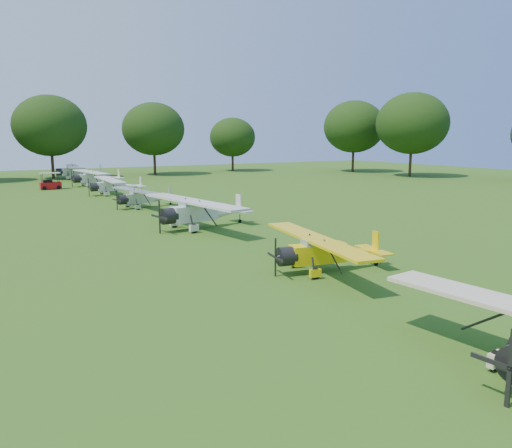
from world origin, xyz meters
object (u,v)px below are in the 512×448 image
Objects in this scene: aircraft_2 at (326,250)px; aircraft_6 at (95,177)px; aircraft_7 at (77,170)px; golf_cart at (50,184)px; aircraft_4 at (143,196)px; aircraft_5 at (115,185)px; aircraft_3 at (200,210)px.

aircraft_2 is 0.87× the size of aircraft_6.
aircraft_7 is 4.68× the size of golf_cart.
aircraft_2 reaches higher than aircraft_4.
aircraft_5 is at bearing -84.28° from aircraft_7.
aircraft_2 is 0.95× the size of aircraft_5.
golf_cart is (-6.00, -14.54, -0.64)m from aircraft_7.
aircraft_5 is at bearing -98.77° from aircraft_6.
aircraft_3 reaches higher than golf_cart.
aircraft_3 is at bearing -82.13° from golf_cart.
aircraft_4 is at bearing 82.50° from aircraft_3.
aircraft_6 is 6.19m from golf_cart.
aircraft_2 is 1.03× the size of aircraft_4.
aircraft_7 is at bearing 66.35° from golf_cart.
aircraft_5 is (0.35, 11.67, 0.10)m from aircraft_4.
aircraft_4 is 3.69× the size of golf_cart.
aircraft_3 is 1.26× the size of aircraft_4.
aircraft_5 is at bearing 100.17° from aircraft_2.
golf_cart is at bearing -171.01° from aircraft_6.
aircraft_5 is at bearing -62.43° from golf_cart.
aircraft_4 is at bearing -84.46° from aircraft_7.
aircraft_4 is at bearing -98.55° from aircraft_6.
golf_cart is at bearing 90.21° from aircraft_3.
aircraft_3 is 34.48m from golf_cart.
aircraft_5 reaches higher than aircraft_4.
aircraft_6 reaches higher than aircraft_5.
aircraft_2 is 49.52m from aircraft_6.
aircraft_5 is 11.68m from aircraft_6.
aircraft_7 is (-0.03, 62.40, 0.25)m from aircraft_2.
golf_cart is (-6.03, 47.86, -0.39)m from aircraft_2.
aircraft_4 is 22.28m from golf_cart.
aircraft_7 is at bearing 83.10° from aircraft_6.
aircraft_6 is at bearing -83.40° from aircraft_7.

